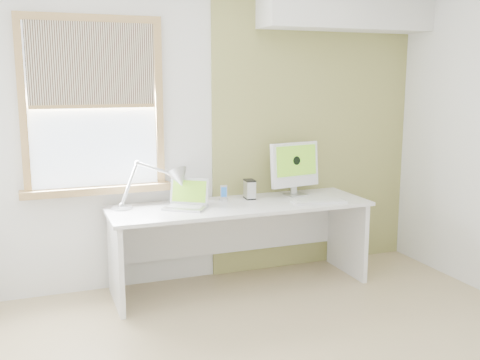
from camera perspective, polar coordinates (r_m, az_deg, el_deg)
name	(u,v)px	position (r m, az deg, el deg)	size (l,w,h in m)	color
room	(304,160)	(3.24, 6.57, 2.07)	(4.04, 3.54, 2.64)	tan
accent_wall	(314,129)	(5.24, 7.62, 5.22)	(2.00, 0.02, 2.60)	#969D4E
soffit	(346,6)	(5.21, 10.88, 17.23)	(1.60, 0.40, 0.42)	white
window	(94,107)	(4.60, -14.87, 7.30)	(1.20, 0.14, 1.42)	#AA8147
desk	(238,225)	(4.75, -0.25, -4.63)	(2.20, 0.70, 0.73)	white
desk_lamp	(169,182)	(4.57, -7.37, -0.18)	(0.68, 0.27, 0.39)	#B5B7BA
laptop	(187,201)	(4.53, -5.50, -2.12)	(0.42, 0.40, 0.23)	#B5B7BA
phone_dock	(224,196)	(4.75, -1.69, -1.71)	(0.08, 0.08, 0.14)	#B5B7BA
external_drive	(250,189)	(4.83, 1.00, -0.96)	(0.09, 0.14, 0.17)	#B5B7BA
imac	(295,166)	(4.98, 5.67, 1.48)	(0.49, 0.20, 0.48)	#B5B7BA
keyboard	(319,202)	(4.72, 8.15, -2.25)	(0.48, 0.20, 0.02)	white
mouse	(299,202)	(4.67, 6.13, -2.29)	(0.05, 0.09, 0.03)	white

